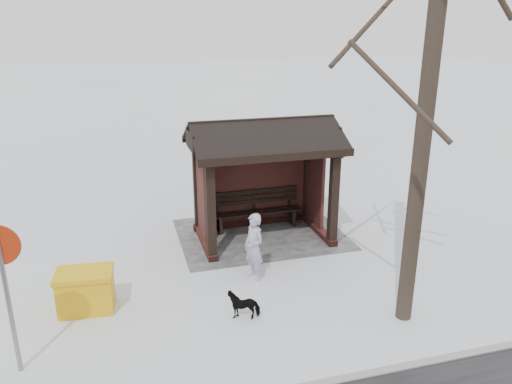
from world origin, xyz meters
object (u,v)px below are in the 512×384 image
pedestrian (254,247)px  road_sign (3,269)px  dog (244,304)px  bus_shelter (262,154)px  grit_bin (86,291)px

pedestrian → road_sign: (4.38, 1.84, 1.04)m
dog → road_sign: road_sign is taller
bus_shelter → dog: bus_shelter is taller
dog → pedestrian: bearing=172.9°
grit_bin → dog: bearing=165.1°
pedestrian → grit_bin: (3.41, 0.29, -0.34)m
bus_shelter → road_sign: 6.58m
bus_shelter → dog: 4.23m
grit_bin → pedestrian: bearing=-169.8°
grit_bin → bus_shelter: bearing=-144.3°
pedestrian → dog: pedestrian is taller
bus_shelter → road_sign: size_ratio=1.44×
pedestrian → grit_bin: bearing=-104.7°
dog → grit_bin: (2.84, -1.04, 0.15)m
dog → road_sign: bearing=-66.3°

